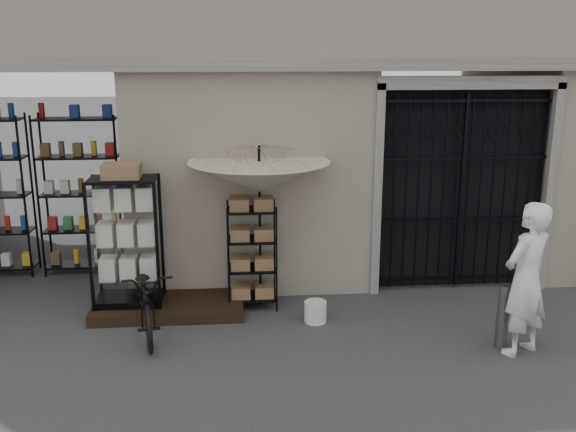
{
  "coord_description": "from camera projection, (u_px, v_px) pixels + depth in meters",
  "views": [
    {
      "loc": [
        -1.45,
        -6.59,
        3.49
      ],
      "look_at": [
        -0.8,
        1.4,
        1.35
      ],
      "focal_mm": 40.0,
      "sensor_mm": 36.0,
      "label": 1
    }
  ],
  "objects": [
    {
      "name": "ground",
      "position": [
        367.0,
        359.0,
        7.36
      ],
      "size": [
        80.0,
        80.0,
        0.0
      ],
      "primitive_type": "plane",
      "color": "black",
      "rests_on": "ground"
    },
    {
      "name": "shop_recess",
      "position": [
        27.0,
        187.0,
        9.31
      ],
      "size": [
        3.0,
        1.7,
        3.0
      ],
      "primitive_type": "cube",
      "color": "black",
      "rests_on": "ground"
    },
    {
      "name": "shop_shelving",
      "position": [
        35.0,
        196.0,
        9.86
      ],
      "size": [
        2.7,
        0.5,
        2.5
      ],
      "primitive_type": "cube",
      "color": "black",
      "rests_on": "ground"
    },
    {
      "name": "iron_gate",
      "position": [
        458.0,
        187.0,
        9.3
      ],
      "size": [
        2.5,
        0.21,
        3.0
      ],
      "color": "black",
      "rests_on": "ground"
    },
    {
      "name": "step_platform",
      "position": [
        169.0,
        307.0,
        8.64
      ],
      "size": [
        2.0,
        0.9,
        0.15
      ],
      "primitive_type": "cube",
      "color": "black",
      "rests_on": "ground"
    },
    {
      "name": "display_cabinet",
      "position": [
        127.0,
        248.0,
        8.4
      ],
      "size": [
        0.87,
        0.56,
        1.84
      ],
      "rotation": [
        0.0,
        0.0,
        0.04
      ],
      "color": "black",
      "rests_on": "step_platform"
    },
    {
      "name": "wire_rack",
      "position": [
        252.0,
        257.0,
        8.69
      ],
      "size": [
        0.65,
        0.47,
        1.46
      ],
      "rotation": [
        0.0,
        0.0,
        0.02
      ],
      "color": "black",
      "rests_on": "ground"
    },
    {
      "name": "market_umbrella",
      "position": [
        259.0,
        168.0,
        8.42
      ],
      "size": [
        2.03,
        2.05,
        2.67
      ],
      "rotation": [
        0.0,
        0.0,
        0.28
      ],
      "color": "black",
      "rests_on": "ground"
    },
    {
      "name": "white_bucket",
      "position": [
        315.0,
        312.0,
        8.33
      ],
      "size": [
        0.33,
        0.33,
        0.28
      ],
      "primitive_type": "cylinder",
      "rotation": [
        0.0,
        0.0,
        -0.16
      ],
      "color": "silver",
      "rests_on": "ground"
    },
    {
      "name": "bicycle",
      "position": [
        149.0,
        332.0,
        8.07
      ],
      "size": [
        0.75,
        0.98,
        1.69
      ],
      "primitive_type": "imported",
      "rotation": [
        0.0,
        0.0,
        0.19
      ],
      "color": "black",
      "rests_on": "ground"
    },
    {
      "name": "steel_bollard",
      "position": [
        503.0,
        316.0,
        7.57
      ],
      "size": [
        0.19,
        0.19,
        0.78
      ],
      "primitive_type": "cylinder",
      "rotation": [
        0.0,
        0.0,
        -0.43
      ],
      "color": "slate",
      "rests_on": "ground"
    },
    {
      "name": "shopkeeper",
      "position": [
        519.0,
        352.0,
        7.53
      ],
      "size": [
        1.49,
        1.9,
        0.44
      ],
      "primitive_type": "imported",
      "rotation": [
        0.0,
        0.0,
        3.67
      ],
      "color": "white",
      "rests_on": "ground"
    }
  ]
}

